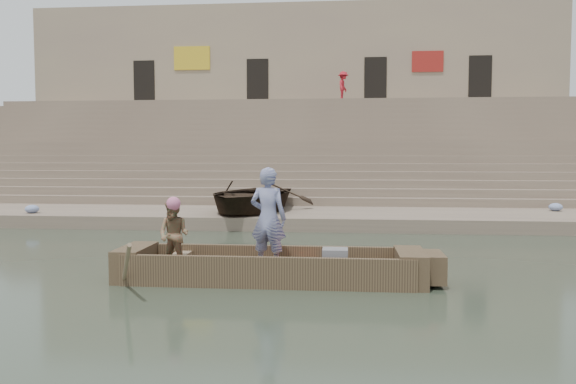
# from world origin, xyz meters

# --- Properties ---
(ground) EXTENTS (120.00, 120.00, 0.00)m
(ground) POSITION_xyz_m (0.00, 0.00, 0.00)
(ground) COLOR #283225
(ground) RESTS_ON ground
(lower_landing) EXTENTS (32.00, 4.00, 0.40)m
(lower_landing) POSITION_xyz_m (0.00, 8.00, 0.20)
(lower_landing) COLOR #816F5C
(lower_landing) RESTS_ON ground
(mid_landing) EXTENTS (32.00, 3.00, 2.80)m
(mid_landing) POSITION_xyz_m (0.00, 15.50, 1.40)
(mid_landing) COLOR #816F5C
(mid_landing) RESTS_ON ground
(upper_landing) EXTENTS (32.00, 3.00, 5.20)m
(upper_landing) POSITION_xyz_m (0.00, 22.50, 2.60)
(upper_landing) COLOR #816F5C
(upper_landing) RESTS_ON ground
(ghat_steps) EXTENTS (32.00, 11.00, 5.20)m
(ghat_steps) POSITION_xyz_m (0.00, 17.19, 1.80)
(ghat_steps) COLOR #816F5C
(ghat_steps) RESTS_ON ground
(building_wall) EXTENTS (32.00, 5.07, 11.20)m
(building_wall) POSITION_xyz_m (0.00, 26.50, 5.60)
(building_wall) COLOR gray
(building_wall) RESTS_ON ground
(main_rowboat) EXTENTS (5.00, 1.30, 0.22)m
(main_rowboat) POSITION_xyz_m (1.86, -0.52, 0.11)
(main_rowboat) COLOR brown
(main_rowboat) RESTS_ON ground
(rowboat_trim) EXTENTS (6.04, 2.63, 1.94)m
(rowboat_trim) POSITION_xyz_m (2.07, -0.53, 0.31)
(rowboat_trim) COLOR brown
(rowboat_trim) RESTS_ON ground
(standing_man) EXTENTS (0.77, 0.59, 1.88)m
(standing_man) POSITION_xyz_m (1.83, -0.48, 1.16)
(standing_man) COLOR navy
(standing_man) RESTS_ON main_rowboat
(rowing_man) EXTENTS (0.72, 0.62, 1.27)m
(rowing_man) POSITION_xyz_m (0.11, -0.67, 0.85)
(rowing_man) COLOR #2A7F4D
(rowing_man) RESTS_ON main_rowboat
(television) EXTENTS (0.46, 0.42, 0.40)m
(television) POSITION_xyz_m (3.05, -0.52, 0.42)
(television) COLOR slate
(television) RESTS_ON main_rowboat
(beached_rowboat) EXTENTS (4.32, 5.48, 1.03)m
(beached_rowboat) POSITION_xyz_m (0.14, 7.84, 0.91)
(beached_rowboat) COLOR #2D2116
(beached_rowboat) RESTS_ON lower_landing
(pedestrian) EXTENTS (0.80, 1.13, 1.58)m
(pedestrian) POSITION_xyz_m (3.13, 21.70, 5.99)
(pedestrian) COLOR #AF1D29
(pedestrian) RESTS_ON upper_landing
(cloth_bundles) EXTENTS (17.44, 2.73, 0.26)m
(cloth_bundles) POSITION_xyz_m (1.72, 7.90, 0.53)
(cloth_bundles) COLOR #3F5999
(cloth_bundles) RESTS_ON lower_landing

